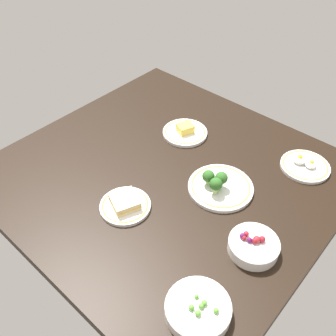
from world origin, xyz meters
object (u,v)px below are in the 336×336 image
Objects in this scene: bowl_berries at (254,245)px; bowl_peas at (198,309)px; plate_sandwich at (125,204)px; plate_cheese at (185,132)px; plate_eggs at (305,165)px; plate_broccoli at (219,185)px.

bowl_berries is 26.41cm from bowl_peas.
bowl_peas is (-0.00, 26.40, -0.11)cm from bowl_berries.
plate_cheese is at bearing -76.11° from plate_sandwich.
plate_cheese reaches higher than plate_sandwich.
plate_broccoli reaches higher than plate_eggs.
bowl_peas reaches higher than plate_eggs.
bowl_berries reaches higher than plate_eggs.
plate_sandwich is 33.12cm from plate_broccoli.
bowl_berries is (-5.51, 44.16, 1.18)cm from plate_eggs.
plate_broccoli is at bearing -31.49° from bowl_berries.
bowl_peas is 46.08cm from plate_broccoli.
plate_eggs is 0.99× the size of plate_cheese.
bowl_berries is 59.80cm from plate_cheese.
plate_broccoli is at bearing 150.79° from plate_cheese.
bowl_berries is 43.09cm from plate_sandwich.
bowl_peas reaches higher than plate_cheese.
bowl_berries is 0.67× the size of plate_broccoli.
plate_broccoli is (22.52, -40.20, -0.29)cm from bowl_peas.
plate_eggs is at bearing -121.33° from plate_sandwich.
plate_cheese is (51.67, -56.50, -1.03)cm from bowl_peas.
plate_eggs is 0.79× the size of plate_broccoli.
plate_broccoli is at bearing -123.52° from plate_sandwich.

